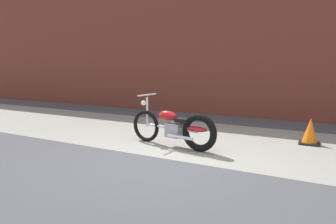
% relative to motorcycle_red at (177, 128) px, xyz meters
% --- Properties ---
extents(ground_plane, '(80.00, 80.00, 0.00)m').
position_rel_motorcycle_red_xyz_m(ground_plane, '(0.31, -0.77, -0.40)').
color(ground_plane, '#47474C').
extents(sidewalk_slab, '(36.00, 3.50, 0.01)m').
position_rel_motorcycle_red_xyz_m(sidewalk_slab, '(0.31, 0.98, -0.40)').
color(sidewalk_slab, gray).
rests_on(sidewalk_slab, ground).
extents(brick_building_wall, '(36.00, 0.50, 5.82)m').
position_rel_motorcycle_red_xyz_m(brick_building_wall, '(0.31, 4.43, 2.51)').
color(brick_building_wall, brown).
rests_on(brick_building_wall, ground).
extents(motorcycle_red, '(2.00, 0.64, 1.03)m').
position_rel_motorcycle_red_xyz_m(motorcycle_red, '(0.00, 0.00, 0.00)').
color(motorcycle_red, black).
rests_on(motorcycle_red, ground).
extents(traffic_cone, '(0.40, 0.40, 0.55)m').
position_rel_motorcycle_red_xyz_m(traffic_cone, '(2.34, 1.50, -0.15)').
color(traffic_cone, orange).
rests_on(traffic_cone, ground).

